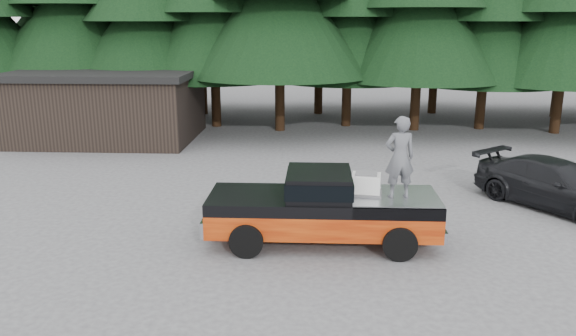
{
  "coord_description": "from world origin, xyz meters",
  "views": [
    {
      "loc": [
        0.87,
        -14.23,
        5.64
      ],
      "look_at": [
        0.15,
        0.0,
        1.84
      ],
      "focal_mm": 35.0,
      "sensor_mm": 36.0,
      "label": 1
    }
  ],
  "objects_px": {
    "man_on_bed": "(400,157)",
    "parked_car": "(556,185)",
    "pickup_truck": "(322,219)",
    "utility_building": "(110,104)",
    "air_compressor": "(366,185)"
  },
  "relations": [
    {
      "from": "pickup_truck",
      "to": "man_on_bed",
      "type": "distance_m",
      "value": 2.52
    },
    {
      "from": "man_on_bed",
      "to": "parked_car",
      "type": "bearing_deg",
      "value": -156.89
    },
    {
      "from": "pickup_truck",
      "to": "air_compressor",
      "type": "distance_m",
      "value": 1.42
    },
    {
      "from": "parked_car",
      "to": "utility_building",
      "type": "height_order",
      "value": "utility_building"
    },
    {
      "from": "parked_car",
      "to": "pickup_truck",
      "type": "bearing_deg",
      "value": 166.08
    },
    {
      "from": "man_on_bed",
      "to": "parked_car",
      "type": "distance_m",
      "value": 6.49
    },
    {
      "from": "man_on_bed",
      "to": "utility_building",
      "type": "relative_size",
      "value": 0.24
    },
    {
      "from": "pickup_truck",
      "to": "man_on_bed",
      "type": "height_order",
      "value": "man_on_bed"
    },
    {
      "from": "parked_car",
      "to": "utility_building",
      "type": "relative_size",
      "value": 0.6
    },
    {
      "from": "man_on_bed",
      "to": "utility_building",
      "type": "bearing_deg",
      "value": -56.19
    },
    {
      "from": "air_compressor",
      "to": "utility_building",
      "type": "distance_m",
      "value": 16.78
    },
    {
      "from": "man_on_bed",
      "to": "pickup_truck",
      "type": "bearing_deg",
      "value": -14.59
    },
    {
      "from": "man_on_bed",
      "to": "parked_car",
      "type": "relative_size",
      "value": 0.41
    },
    {
      "from": "pickup_truck",
      "to": "utility_building",
      "type": "distance_m",
      "value": 16.16
    },
    {
      "from": "pickup_truck",
      "to": "parked_car",
      "type": "distance_m",
      "value": 7.85
    }
  ]
}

